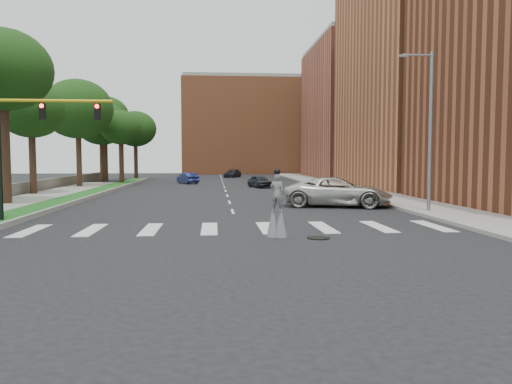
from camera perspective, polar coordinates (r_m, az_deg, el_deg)
The scene contains 23 objects.
ground_plane at distance 21.36m, azimuth -1.91°, elevation -4.56°, with size 160.00×160.00×0.00m, color black.
grass_median at distance 42.51m, azimuth -19.00°, elevation -0.34°, with size 2.00×60.00×0.25m, color #175019.
median_curb at distance 42.27m, azimuth -17.62°, elevation -0.31°, with size 0.20×60.00×0.28m, color gray.
sidewalk_right at distance 48.15m, azimuth 11.57°, elevation 0.24°, with size 5.00×90.00×0.18m, color gray.
stone_wall at distance 46.03m, azimuth -25.05°, elevation 0.35°, with size 0.50×56.00×1.10m, color #5E5850.
manhole at distance 19.78m, azimuth 7.14°, elevation -5.23°, with size 0.90×0.90×0.04m, color black.
building_mid at distance 56.75m, azimuth 19.75°, elevation 12.71°, with size 16.00×22.00×24.00m, color #B66239.
building_far at distance 78.85m, azimuth 12.38°, elevation 8.87°, with size 16.00×22.00×20.00m, color #B45842.
building_backdrop at distance 99.52m, azimuth -0.73°, elevation 7.35°, with size 26.00×14.00×18.00m, color #B66239.
streetlight at distance 29.67m, azimuth 19.14°, elevation 7.10°, with size 2.05×0.20×9.00m.
traffic_signal at distance 25.64m, azimuth -24.81°, elevation 5.80°, with size 5.30×0.23×6.20m.
stilt_performer at distance 19.87m, azimuth 2.41°, elevation -2.24°, with size 0.82×0.64×2.73m.
suv_crossing at distance 32.53m, azimuth 9.35°, elevation 0.01°, with size 3.15×6.83×1.90m, color beige.
car_near at distance 52.11m, azimuth 0.42°, elevation 1.21°, with size 1.52×3.79×1.29m, color black.
car_mid at distance 60.61m, azimuth -7.82°, elevation 1.58°, with size 1.40×4.00×1.32m, color navy.
car_far at distance 78.67m, azimuth -2.70°, elevation 2.13°, with size 1.74×4.28×1.24m, color black.
tree_2 at distance 36.91m, azimuth -26.94°, elevation 12.26°, with size 6.24×6.24×11.47m.
tree_3 at distance 45.37m, azimuth -24.32°, elevation 8.53°, with size 5.47×5.47×9.42m.
tree_4 at distance 55.28m, azimuth -19.70°, elevation 8.89°, with size 7.19×7.19×11.21m.
tree_5 at distance 65.52m, azimuth -17.26°, elevation 7.48°, with size 6.38×6.38×10.11m.
tree_6 at distance 59.70m, azimuth -15.19°, elevation 7.05°, with size 4.63×4.63×8.55m.
tree_7 at distance 72.86m, azimuth -13.62°, elevation 6.99°, with size 5.91×5.91×9.68m.
tree_8 at distance 68.72m, azimuth -16.89°, elevation 8.19°, with size 6.36×6.36×11.15m.
Camera 1 is at (-1.06, -21.10, 3.18)m, focal length 35.00 mm.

